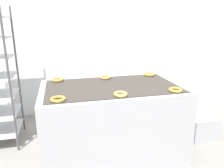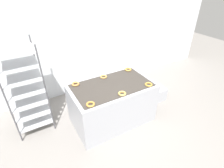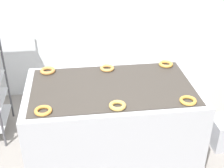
# 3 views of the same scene
# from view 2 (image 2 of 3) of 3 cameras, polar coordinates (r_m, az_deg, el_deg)

# --- Properties ---
(ground_plane) EXTENTS (14.00, 14.00, 0.00)m
(ground_plane) POSITION_cam_2_polar(r_m,az_deg,el_deg) (3.36, 6.41, -18.51)
(ground_plane) COLOR gray
(wall_back) EXTENTS (8.00, 0.05, 2.80)m
(wall_back) POSITION_cam_2_polar(r_m,az_deg,el_deg) (4.19, -10.05, 15.24)
(wall_back) COLOR silver
(wall_back) RESTS_ON ground_plane
(fryer_machine) EXTENTS (1.55, 0.93, 0.85)m
(fryer_machine) POSITION_cam_2_polar(r_m,az_deg,el_deg) (3.48, 0.01, -6.22)
(fryer_machine) COLOR #A8AAB2
(fryer_machine) RESTS_ON ground_plane
(baking_rack_cart) EXTENTS (0.62, 0.58, 1.72)m
(baking_rack_cart) POSITION_cam_2_polar(r_m,az_deg,el_deg) (3.43, -26.42, -1.51)
(baking_rack_cart) COLOR #4C4C51
(baking_rack_cart) RESTS_ON ground_plane
(glaze_bin) EXTENTS (0.39, 0.31, 0.31)m
(glaze_bin) POSITION_cam_2_polar(r_m,az_deg,el_deg) (4.33, 14.31, -3.14)
(glaze_bin) COLOR #A8AAB2
(glaze_bin) RESTS_ON ground_plane
(donut_near_left) EXTENTS (0.14, 0.14, 0.03)m
(donut_near_left) POSITION_cam_2_polar(r_m,az_deg,el_deg) (2.77, -7.04, -6.57)
(donut_near_left) COLOR #D08939
(donut_near_left) RESTS_ON fryer_machine
(donut_near_center) EXTENTS (0.14, 0.14, 0.03)m
(donut_near_center) POSITION_cam_2_polar(r_m,az_deg,el_deg) (2.98, 3.36, -3.10)
(donut_near_center) COLOR tan
(donut_near_center) RESTS_ON fryer_machine
(donut_near_right) EXTENTS (0.14, 0.14, 0.03)m
(donut_near_right) POSITION_cam_2_polar(r_m,az_deg,el_deg) (3.29, 11.88, -0.14)
(donut_near_right) COLOR #BD8B37
(donut_near_right) RESTS_ON fryer_machine
(donut_far_left) EXTENTS (0.15, 0.15, 0.03)m
(donut_far_left) POSITION_cam_2_polar(r_m,az_deg,el_deg) (3.30, -11.83, 0.02)
(donut_far_left) COLOR #C38240
(donut_far_left) RESTS_ON fryer_machine
(donut_far_center) EXTENTS (0.14, 0.14, 0.03)m
(donut_far_center) POSITION_cam_2_polar(r_m,az_deg,el_deg) (3.47, -2.77, 2.41)
(donut_far_center) COLOR #C88B46
(donut_far_center) RESTS_ON fryer_machine
(donut_far_right) EXTENTS (0.14, 0.14, 0.03)m
(donut_far_right) POSITION_cam_2_polar(r_m,az_deg,el_deg) (3.75, 5.27, 4.76)
(donut_far_right) COLOR gold
(donut_far_right) RESTS_ON fryer_machine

